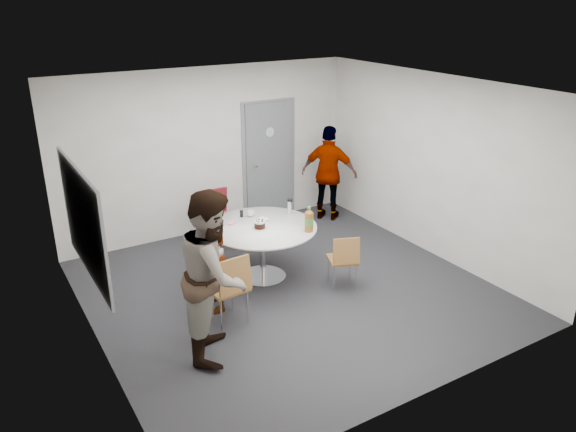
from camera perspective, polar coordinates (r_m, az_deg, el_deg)
floor at (r=7.64m, az=0.12°, el=-7.57°), size 5.00×5.00×0.00m
ceiling at (r=6.74m, az=0.14°, el=12.87°), size 5.00×5.00×0.00m
wall_back at (r=9.21m, az=-8.04°, el=6.49°), size 5.00×0.00×5.00m
wall_left at (r=6.25m, az=-19.88°, el=-2.13°), size 0.00×5.00×5.00m
wall_right at (r=8.58m, az=14.59°, el=4.86°), size 0.00×5.00×5.00m
wall_front at (r=5.28m, az=14.45°, el=-5.92°), size 5.00×0.00×5.00m
door at (r=9.75m, az=-1.94°, el=5.56°), size 1.02×0.17×2.12m
whiteboard at (r=6.40m, az=-20.04°, el=-0.61°), size 0.04×1.90×1.25m
table at (r=7.70m, az=-2.33°, el=-1.73°), size 1.49×1.49×1.13m
chair_near_left at (r=6.66m, az=-5.93°, el=-6.84°), size 0.47×0.51×0.93m
chair_near_right at (r=7.51m, az=5.73°, el=-4.18°), size 0.49×0.51×0.78m
chair_far at (r=8.78m, az=-7.19°, el=0.37°), size 0.46×0.49×0.92m
person_main at (r=6.97m, az=-7.61°, el=-3.68°), size 0.38×0.57×1.55m
person_left at (r=6.06m, az=-7.54°, el=-5.90°), size 1.08×1.16×1.89m
person_right at (r=9.75m, az=4.20°, el=4.33°), size 0.95×1.00×1.66m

